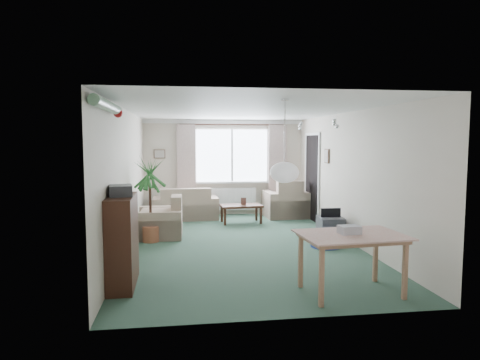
{
  "coord_description": "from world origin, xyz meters",
  "views": [
    {
      "loc": [
        -1.08,
        -7.49,
        1.88
      ],
      "look_at": [
        0.0,
        0.3,
        1.15
      ],
      "focal_mm": 32.0,
      "sensor_mm": 36.0,
      "label": 1
    }
  ],
  "objects": [
    {
      "name": "ground",
      "position": [
        0.0,
        0.0,
        0.0
      ],
      "size": [
        6.5,
        6.5,
        0.0
      ],
      "primitive_type": "plane",
      "color": "#2C4939"
    },
    {
      "name": "window",
      "position": [
        0.2,
        3.23,
        1.5
      ],
      "size": [
        1.8,
        0.03,
        1.3
      ],
      "primitive_type": "cube",
      "color": "white"
    },
    {
      "name": "curtain_rod",
      "position": [
        0.2,
        3.15,
        2.27
      ],
      "size": [
        2.6,
        0.03,
        0.03
      ],
      "primitive_type": "cube",
      "color": "black"
    },
    {
      "name": "curtain_left",
      "position": [
        -0.95,
        3.13,
        1.27
      ],
      "size": [
        0.45,
        0.08,
        2.0
      ],
      "primitive_type": "cube",
      "color": "beige"
    },
    {
      "name": "curtain_right",
      "position": [
        1.35,
        3.13,
        1.27
      ],
      "size": [
        0.45,
        0.08,
        2.0
      ],
      "primitive_type": "cube",
      "color": "beige"
    },
    {
      "name": "radiator",
      "position": [
        0.2,
        3.19,
        0.4
      ],
      "size": [
        1.2,
        0.1,
        0.55
      ],
      "primitive_type": "cube",
      "color": "white"
    },
    {
      "name": "doorway",
      "position": [
        1.99,
        2.2,
        1.0
      ],
      "size": [
        0.03,
        0.95,
        2.0
      ],
      "primitive_type": "cube",
      "color": "black"
    },
    {
      "name": "pendant_lamp",
      "position": [
        0.2,
        -2.3,
        1.48
      ],
      "size": [
        0.36,
        0.36,
        0.36
      ],
      "primitive_type": "sphere",
      "color": "white"
    },
    {
      "name": "tinsel_garland",
      "position": [
        -1.92,
        -2.3,
        2.28
      ],
      "size": [
        1.6,
        1.6,
        0.12
      ],
      "primitive_type": "cylinder",
      "color": "#196626"
    },
    {
      "name": "bauble_cluster_a",
      "position": [
        1.3,
        0.9,
        2.22
      ],
      "size": [
        0.2,
        0.2,
        0.2
      ],
      "primitive_type": "sphere",
      "color": "silver"
    },
    {
      "name": "bauble_cluster_b",
      "position": [
        1.6,
        -0.3,
        2.22
      ],
      "size": [
        0.2,
        0.2,
        0.2
      ],
      "primitive_type": "sphere",
      "color": "silver"
    },
    {
      "name": "wall_picture_back",
      "position": [
        -1.6,
        3.23,
        1.55
      ],
      "size": [
        0.28,
        0.03,
        0.22
      ],
      "primitive_type": "cube",
      "color": "brown"
    },
    {
      "name": "wall_picture_right",
      "position": [
        1.98,
        1.2,
        1.55
      ],
      "size": [
        0.03,
        0.24,
        0.3
      ],
      "primitive_type": "cube",
      "color": "brown"
    },
    {
      "name": "sofa",
      "position": [
        -0.99,
        2.75,
        0.38
      ],
      "size": [
        1.57,
        0.89,
        0.77
      ],
      "primitive_type": "cube",
      "rotation": [
        0.0,
        0.0,
        3.19
      ],
      "color": "beige",
      "rests_on": "ground"
    },
    {
      "name": "armchair_corner",
      "position": [
        1.48,
        2.73,
        0.46
      ],
      "size": [
        1.07,
        1.01,
        0.92
      ],
      "primitive_type": "cube",
      "rotation": [
        0.0,
        0.0,
        3.18
      ],
      "color": "beige",
      "rests_on": "ground"
    },
    {
      "name": "armchair_left",
      "position": [
        -1.5,
        0.88,
        0.4
      ],
      "size": [
        0.87,
        0.92,
        0.8
      ],
      "primitive_type": "cube",
      "rotation": [
        0.0,
        0.0,
        -1.59
      ],
      "color": "beige",
      "rests_on": "ground"
    },
    {
      "name": "coffee_table",
      "position": [
        0.27,
        2.07,
        0.21
      ],
      "size": [
        0.96,
        0.58,
        0.42
      ],
      "primitive_type": "cube",
      "rotation": [
        0.0,
        0.0,
        0.08
      ],
      "color": "black",
      "rests_on": "ground"
    },
    {
      "name": "photo_frame",
      "position": [
        0.33,
        2.08,
        0.5
      ],
      "size": [
        0.12,
        0.03,
        0.16
      ],
      "primitive_type": "cube",
      "rotation": [
        0.0,
        0.0,
        -0.07
      ],
      "color": "#53332A",
      "rests_on": "coffee_table"
    },
    {
      "name": "bookshelf",
      "position": [
        -1.84,
        -1.92,
        0.59
      ],
      "size": [
        0.33,
        0.96,
        1.17
      ],
      "primitive_type": "cube",
      "rotation": [
        0.0,
        0.0,
        0.01
      ],
      "color": "black",
      "rests_on": "ground"
    },
    {
      "name": "hifi_box",
      "position": [
        -1.85,
        -1.93,
        1.24
      ],
      "size": [
        0.33,
        0.39,
        0.14
      ],
      "primitive_type": "cube",
      "rotation": [
        0.0,
        0.0,
        0.15
      ],
      "color": "#39393E",
      "rests_on": "bookshelf"
    },
    {
      "name": "houseplant",
      "position": [
        -1.65,
        0.49,
        0.79
      ],
      "size": [
        0.87,
        0.87,
        1.58
      ],
      "primitive_type": "cylinder",
      "rotation": [
        0.0,
        0.0,
        0.37
      ],
      "color": "#205D31",
      "rests_on": "ground"
    },
    {
      "name": "dining_table",
      "position": [
        0.97,
        -2.6,
        0.36
      ],
      "size": [
        1.21,
        0.86,
        0.72
      ],
      "primitive_type": "cube",
      "rotation": [
        0.0,
        0.0,
        0.08
      ],
      "color": "#A57859",
      "rests_on": "ground"
    },
    {
      "name": "gift_box",
      "position": [
        0.95,
        -2.58,
        0.78
      ],
      "size": [
        0.27,
        0.2,
        0.12
      ],
      "primitive_type": "cube",
      "rotation": [
        0.0,
        0.0,
        0.1
      ],
      "color": "#B8B8C3",
      "rests_on": "dining_table"
    },
    {
      "name": "tv_cube",
      "position": [
        1.7,
        0.13,
        0.22
      ],
      "size": [
        0.47,
        0.51,
        0.44
      ],
      "primitive_type": "cube",
      "rotation": [
        0.0,
        0.0,
        -0.06
      ],
      "color": "#404046",
      "rests_on": "ground"
    },
    {
      "name": "pet_bed",
      "position": [
        1.44,
        -0.34,
        0.05
      ],
      "size": [
        0.68,
        0.68,
        0.11
      ],
      "primitive_type": "cylinder",
      "rotation": [
        0.0,
        0.0,
        0.37
      ],
      "color": "#223C9C",
      "rests_on": "ground"
    }
  ]
}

